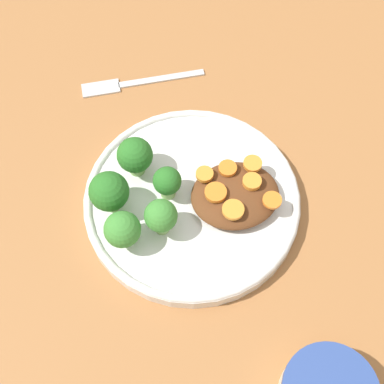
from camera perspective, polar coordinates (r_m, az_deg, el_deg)
ground_plane at (r=0.68m, az=0.00°, el=-1.40°), size 4.00×4.00×0.00m
plate at (r=0.66m, az=0.00°, el=-0.89°), size 0.27×0.27×0.02m
stew_mound at (r=0.65m, az=4.61°, el=-0.34°), size 0.11×0.09×0.03m
broccoli_floret_0 at (r=0.65m, az=-6.10°, el=3.84°), size 0.04×0.04×0.06m
broccoli_floret_1 at (r=0.64m, az=-2.66°, el=1.05°), size 0.03×0.03×0.05m
broccoli_floret_2 at (r=0.61m, az=-7.42°, el=-4.05°), size 0.04×0.04×0.06m
broccoli_floret_3 at (r=0.63m, az=-8.83°, el=-0.01°), size 0.05×0.05×0.06m
broccoli_floret_4 at (r=0.61m, az=-3.33°, el=-2.64°), size 0.04×0.04×0.05m
carrot_slice_0 at (r=0.63m, az=8.55°, el=-0.87°), size 0.02×0.02×0.00m
carrot_slice_1 at (r=0.64m, az=6.41°, el=1.12°), size 0.02×0.02×0.01m
carrot_slice_2 at (r=0.62m, az=4.41°, el=-1.89°), size 0.03×0.03×0.01m
carrot_slice_3 at (r=0.63m, az=2.54°, el=-0.05°), size 0.03×0.03×0.01m
carrot_slice_4 at (r=0.65m, az=6.49°, el=3.02°), size 0.02×0.02×0.01m
carrot_slice_5 at (r=0.65m, az=3.82°, el=2.55°), size 0.02×0.02×0.01m
carrot_slice_6 at (r=0.64m, az=1.35°, el=1.91°), size 0.02×0.02×0.01m
fork at (r=0.79m, az=-6.51°, el=11.49°), size 0.18×0.02×0.01m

